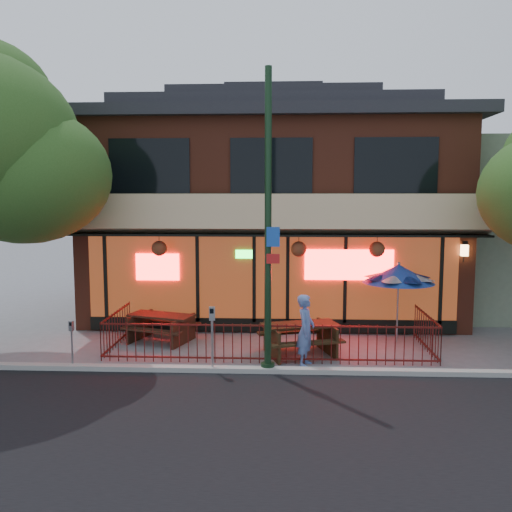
{
  "coord_description": "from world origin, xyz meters",
  "views": [
    {
      "loc": [
        0.31,
        -12.81,
        4.15
      ],
      "look_at": [
        -0.39,
        2.0,
        2.47
      ],
      "focal_mm": 38.0,
      "sensor_mm": 36.0,
      "label": 1
    }
  ],
  "objects": [
    {
      "name": "parking_meter_near",
      "position": [
        -1.3,
        -0.48,
        1.05
      ],
      "size": [
        0.15,
        0.14,
        1.56
      ],
      "color": "#9A9EA3",
      "rests_on": "ground"
    },
    {
      "name": "restaurant_building",
      "position": [
        0.0,
        7.11,
        4.13
      ],
      "size": [
        12.96,
        9.49,
        8.05
      ],
      "color": "brown",
      "rests_on": "ground"
    },
    {
      "name": "asphalt_street",
      "position": [
        0.0,
        -6.0,
        0.0
      ],
      "size": [
        80.0,
        11.0,
        0.0
      ],
      "primitive_type": "cube",
      "color": "black",
      "rests_on": "ground"
    },
    {
      "name": "picnic_table_left",
      "position": [
        -3.08,
        2.08,
        0.51
      ],
      "size": [
        2.17,
        1.9,
        0.78
      ],
      "color": "#361F13",
      "rests_on": "ground"
    },
    {
      "name": "parking_meter_far",
      "position": [
        -4.69,
        -0.4,
        0.78
      ],
      "size": [
        0.12,
        0.11,
        1.16
      ],
      "color": "gray",
      "rests_on": "ground"
    },
    {
      "name": "street_light",
      "position": [
        0.0,
        -0.4,
        3.15
      ],
      "size": [
        0.43,
        0.32,
        7.0
      ],
      "color": "black",
      "rests_on": "ground"
    },
    {
      "name": "patio_fence",
      "position": [
        0.0,
        0.5,
        0.63
      ],
      "size": [
        8.44,
        2.62,
        1.0
      ],
      "color": "#4E1310",
      "rests_on": "ground"
    },
    {
      "name": "patio_umbrella",
      "position": [
        3.6,
        2.4,
        1.95
      ],
      "size": [
        2.0,
        2.0,
        2.28
      ],
      "color": "gray",
      "rests_on": "ground"
    },
    {
      "name": "ground",
      "position": [
        0.0,
        0.0,
        0.0
      ],
      "size": [
        80.0,
        80.0,
        0.0
      ],
      "primitive_type": "plane",
      "color": "gray",
      "rests_on": "ground"
    },
    {
      "name": "curb",
      "position": [
        0.0,
        -0.5,
        0.06
      ],
      "size": [
        80.0,
        0.25,
        0.12
      ],
      "primitive_type": "cube",
      "color": "#999993",
      "rests_on": "ground"
    },
    {
      "name": "pedestrian",
      "position": [
        0.91,
        0.1,
        0.88
      ],
      "size": [
        0.58,
        0.73,
        1.75
      ],
      "primitive_type": "imported",
      "rotation": [
        0.0,
        0.0,
        1.29
      ],
      "color": "#566EAD",
      "rests_on": "ground"
    },
    {
      "name": "picnic_table_right",
      "position": [
        0.8,
        0.94,
        0.55
      ],
      "size": [
        2.29,
        1.99,
        0.83
      ],
      "color": "#322411",
      "rests_on": "ground"
    }
  ]
}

